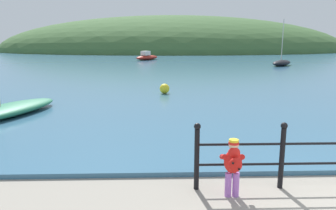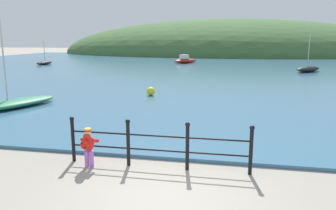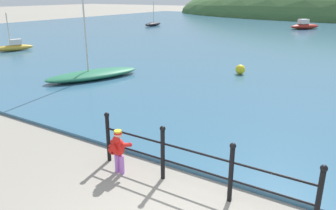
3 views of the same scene
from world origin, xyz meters
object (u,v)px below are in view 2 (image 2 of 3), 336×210
boat_mid_harbor (308,69)px  boat_red_dinghy (185,60)px  mooring_buoy (151,91)px  child_in_coat (88,144)px  boat_white_sailboat (44,63)px  boat_nearest_quay (12,103)px

boat_mid_harbor → boat_red_dinghy: boat_mid_harbor is taller
mooring_buoy → child_in_coat: bearing=-84.7°
child_in_coat → boat_white_sailboat: 34.14m
child_in_coat → boat_nearest_quay: boat_nearest_quay is taller
child_in_coat → boat_red_dinghy: 34.52m
boat_mid_harbor → boat_white_sailboat: bearing=173.9°
child_in_coat → boat_white_sailboat: size_ratio=0.33×
child_in_coat → boat_mid_harbor: bearing=67.8°
boat_white_sailboat → mooring_buoy: boat_white_sailboat is taller
boat_white_sailboat → boat_nearest_quay: (12.43, -22.89, -0.02)m
child_in_coat → boat_mid_harbor: boat_mid_harbor is taller
boat_red_dinghy → mooring_buoy: bearing=-86.3°
child_in_coat → boat_nearest_quay: 8.47m
child_in_coat → boat_red_dinghy: bearing=94.2°
boat_nearest_quay → boat_red_dinghy: bearing=82.5°
boat_white_sailboat → boat_mid_harbor: bearing=-6.1°
boat_white_sailboat → boat_mid_harbor: boat_mid_harbor is taller
boat_mid_harbor → mooring_buoy: bearing=-126.3°
boat_red_dinghy → mooring_buoy: boat_red_dinghy is taller
boat_nearest_quay → boat_mid_harbor: bearing=49.8°
boat_white_sailboat → mooring_buoy: bearing=-46.2°
boat_red_dinghy → child_in_coat: bearing=-85.8°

